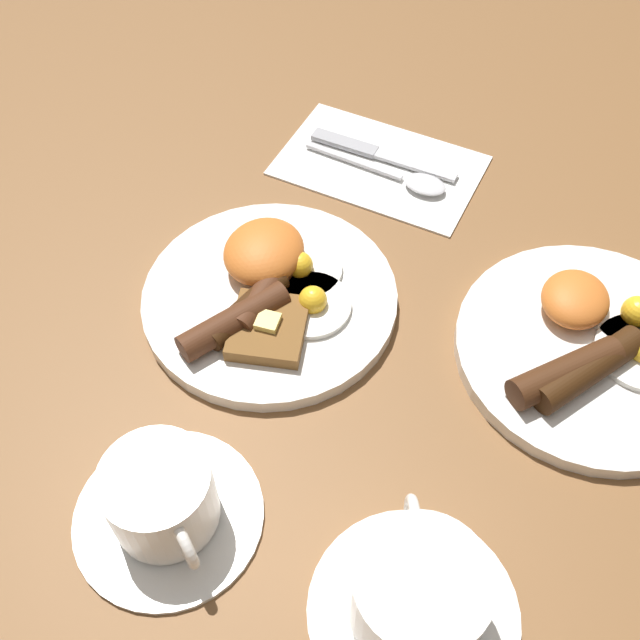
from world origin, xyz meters
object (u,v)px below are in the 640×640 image
(breakfast_plate_near, at_px, (269,292))
(spoon, at_px, (410,179))
(knife, at_px, (375,152))
(teacup_near, at_px, (163,502))
(breakfast_plate_far, at_px, (592,347))
(teacup_far, at_px, (418,597))

(breakfast_plate_near, relative_size, spoon, 1.46)
(knife, bearing_deg, teacup_near, -87.19)
(breakfast_plate_near, xyz_separation_m, breakfast_plate_far, (-0.06, 0.29, -0.00))
(teacup_far, distance_m, knife, 0.50)
(breakfast_plate_near, relative_size, knife, 1.39)
(teacup_far, distance_m, spoon, 0.45)
(teacup_near, bearing_deg, breakfast_plate_near, -174.49)
(spoon, bearing_deg, breakfast_plate_near, -103.12)
(breakfast_plate_far, relative_size, knife, 1.42)
(breakfast_plate_near, bearing_deg, knife, 175.86)
(breakfast_plate_far, bearing_deg, breakfast_plate_near, -78.43)
(teacup_near, relative_size, spoon, 0.90)
(teacup_near, distance_m, spoon, 0.44)
(teacup_near, height_order, teacup_far, teacup_far)
(breakfast_plate_far, relative_size, spoon, 1.49)
(knife, bearing_deg, teacup_far, -63.70)
(breakfast_plate_near, bearing_deg, spoon, 161.88)
(breakfast_plate_near, distance_m, breakfast_plate_far, 0.30)
(breakfast_plate_near, relative_size, teacup_far, 1.56)
(teacup_near, distance_m, knife, 0.46)
(teacup_far, relative_size, knife, 0.89)
(teacup_far, height_order, spoon, teacup_far)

